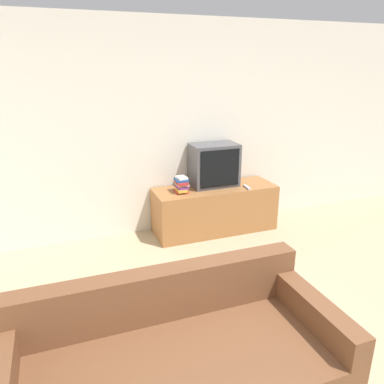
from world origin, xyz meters
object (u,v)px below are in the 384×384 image
Objects in this scene: book_stack at (182,185)px; remote_on_stand at (247,187)px; couch at (175,373)px; tv_stand at (215,209)px; television at (214,165)px.

book_stack is 1.16× the size of remote_on_stand.
remote_on_stand is (1.68, 2.23, 0.32)m from couch.
remote_on_stand reaches higher than tv_stand.
tv_stand is 0.78× the size of couch.
television is at bearing 62.04° from couch.
tv_stand is at bearing 155.28° from remote_on_stand.
couch is (-1.32, -2.39, -0.01)m from tv_stand.
book_stack is at bearing -166.23° from television.
couch is at bearing -118.27° from television.
couch is 11.34× the size of remote_on_stand.
television is at bearing 78.31° from tv_stand.
couch is at bearing -127.04° from remote_on_stand.
couch is 2.55m from book_stack.
book_stack is at bearing 170.52° from remote_on_stand.
couch reaches higher than remote_on_stand.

